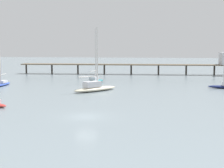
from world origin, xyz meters
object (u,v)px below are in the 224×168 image
object	(u,v)px
sailboat_teal	(95,80)
sailboat_blue	(2,83)
pier	(181,62)
sailboat_cream	(95,87)

from	to	relation	value
sailboat_teal	sailboat_blue	bearing A→B (deg)	-157.40
pier	sailboat_teal	bearing A→B (deg)	-129.00
sailboat_cream	pier	bearing A→B (deg)	65.06
pier	sailboat_cream	xyz separation A→B (m)	(-17.74, -38.14, -3.00)
pier	sailboat_blue	distance (m)	50.67
sailboat_cream	sailboat_teal	size ratio (longest dim) A/B	0.97
pier	sailboat_blue	bearing A→B (deg)	-139.71
pier	sailboat_cream	size ratio (longest dim) A/B	5.63
sailboat_teal	pier	bearing A→B (deg)	51.00
pier	sailboat_blue	size ratio (longest dim) A/B	6.17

